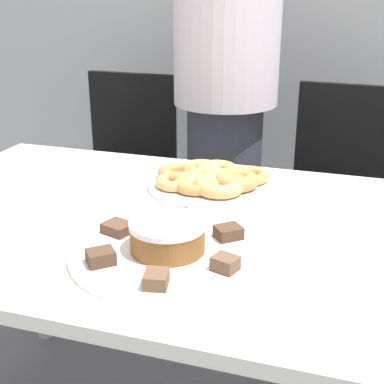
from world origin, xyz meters
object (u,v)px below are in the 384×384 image
at_px(frosted_cake, 168,236).
at_px(office_chair_right, 336,213).
at_px(plate_donuts, 210,185).
at_px(person_standing, 226,91).
at_px(plate_cake, 168,252).
at_px(office_chair_left, 121,188).

bearing_deg(frosted_cake, office_chair_right, 74.27).
xyz_separation_m(plate_donuts, frosted_cake, (0.02, -0.40, 0.04)).
relative_size(person_standing, plate_cake, 4.15).
bearing_deg(person_standing, plate_cake, -81.75).
distance_m(office_chair_left, plate_donuts, 0.93).
xyz_separation_m(person_standing, office_chair_left, (-0.45, -0.03, -0.44)).
xyz_separation_m(plate_cake, frosted_cake, (0.00, 0.00, 0.04)).
bearing_deg(office_chair_left, plate_cake, -58.63).
distance_m(office_chair_right, plate_donuts, 0.79).
relative_size(person_standing, frosted_cake, 10.82).
xyz_separation_m(office_chair_right, plate_donuts, (-0.32, -0.65, 0.31)).
xyz_separation_m(person_standing, frosted_cake, (0.16, -1.08, -0.09)).
relative_size(plate_cake, plate_donuts, 1.18).
relative_size(plate_cake, frosted_cake, 2.61).
height_order(plate_cake, frosted_cake, frosted_cake).
xyz_separation_m(person_standing, plate_cake, (0.16, -1.08, -0.13)).
height_order(plate_cake, plate_donuts, same).
xyz_separation_m(person_standing, plate_donuts, (0.13, -0.68, -0.13)).
bearing_deg(plate_donuts, office_chair_right, 63.79).
relative_size(office_chair_right, plate_cake, 2.24).
bearing_deg(frosted_cake, plate_cake, -113.63).
distance_m(office_chair_left, plate_cake, 1.25).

